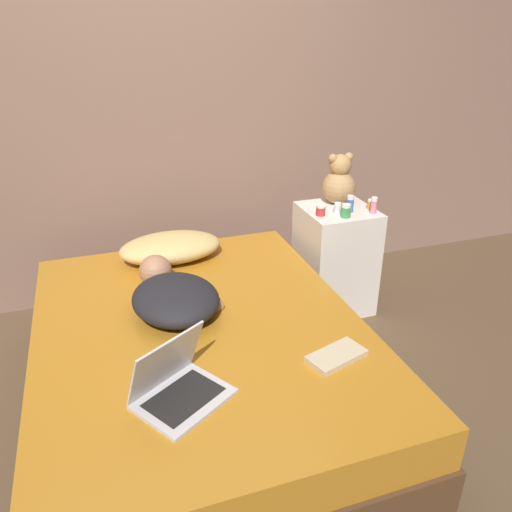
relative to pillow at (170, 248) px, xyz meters
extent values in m
plane|color=brown|center=(0.00, -0.70, -0.51)|extent=(12.00, 12.00, 0.00)
cube|color=#846656|center=(0.00, 0.50, 0.79)|extent=(8.00, 0.06, 2.60)
cube|color=#4C331E|center=(0.00, -0.70, -0.39)|extent=(1.44, 1.85, 0.24)
cube|color=#B2721E|center=(0.00, -0.70, -0.17)|extent=(1.41, 1.81, 0.19)
cube|color=silver|center=(0.99, -0.10, -0.18)|extent=(0.41, 0.41, 0.65)
ellipsoid|color=tan|center=(0.00, 0.00, 0.00)|extent=(0.56, 0.34, 0.15)
ellipsoid|color=black|center=(-0.08, -0.57, 0.00)|extent=(0.45, 0.51, 0.15)
sphere|color=#A87556|center=(-0.12, -0.28, 0.01)|extent=(0.17, 0.17, 0.17)
cylinder|color=#A87556|center=(0.09, -0.53, -0.04)|extent=(0.09, 0.21, 0.06)
cube|color=silver|center=(-0.16, -1.16, -0.07)|extent=(0.39, 0.37, 0.02)
cube|color=black|center=(-0.16, -1.16, -0.06)|extent=(0.31, 0.28, 0.00)
cube|color=silver|center=(-0.20, -1.10, 0.06)|extent=(0.31, 0.24, 0.23)
cube|color=black|center=(-0.20, -1.10, 0.06)|extent=(0.27, 0.21, 0.20)
sphere|color=tan|center=(1.03, 0.00, 0.25)|extent=(0.20, 0.20, 0.20)
sphere|color=tan|center=(1.03, 0.00, 0.38)|extent=(0.13, 0.13, 0.13)
sphere|color=tan|center=(0.98, 0.00, 0.43)|extent=(0.05, 0.05, 0.05)
sphere|color=tan|center=(1.08, 0.00, 0.43)|extent=(0.05, 0.05, 0.05)
cylinder|color=#B72D2D|center=(0.84, -0.16, 0.17)|extent=(0.05, 0.05, 0.05)
cylinder|color=white|center=(0.84, -0.16, 0.20)|extent=(0.05, 0.05, 0.01)
cylinder|color=pink|center=(1.14, -0.22, 0.18)|extent=(0.04, 0.04, 0.07)
cylinder|color=white|center=(1.14, -0.22, 0.23)|extent=(0.03, 0.03, 0.02)
cylinder|color=#3D8E4C|center=(0.96, -0.23, 0.18)|extent=(0.06, 0.06, 0.06)
cylinder|color=white|center=(0.96, -0.23, 0.21)|extent=(0.05, 0.05, 0.02)
cylinder|color=silver|center=(0.95, -0.16, 0.17)|extent=(0.04, 0.04, 0.05)
cylinder|color=white|center=(0.95, -0.16, 0.20)|extent=(0.04, 0.04, 0.01)
cylinder|color=#3866B2|center=(1.03, -0.16, 0.18)|extent=(0.04, 0.04, 0.08)
cylinder|color=white|center=(1.03, -0.16, 0.23)|extent=(0.04, 0.04, 0.02)
cylinder|color=orange|center=(1.16, -0.16, 0.17)|extent=(0.04, 0.04, 0.05)
cylinder|color=white|center=(1.16, -0.16, 0.20)|extent=(0.03, 0.03, 0.01)
cube|color=#C6B793|center=(0.47, -1.12, -0.06)|extent=(0.26, 0.19, 0.02)
camera|label=1|loc=(-0.36, -2.55, 1.16)|focal=35.00mm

